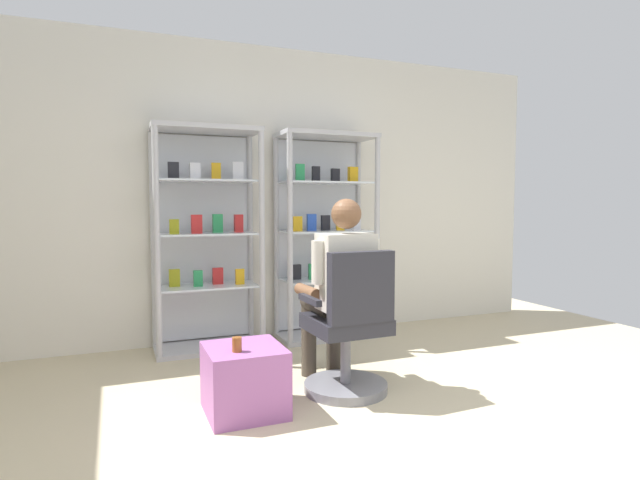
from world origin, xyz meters
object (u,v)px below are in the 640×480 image
display_cabinet_right (324,235)px  tea_glass (237,344)px  display_cabinet_left (206,237)px  office_chair (350,335)px  storage_crate (244,380)px  seated_shopkeeper (339,284)px

display_cabinet_right → tea_glass: bearing=-127.1°
display_cabinet_left → office_chair: display_cabinet_left is taller
display_cabinet_left → display_cabinet_right: same height
tea_glass → display_cabinet_right: bearing=52.9°
office_chair → storage_crate: office_chair is taller
display_cabinet_left → display_cabinet_right: size_ratio=1.00×
seated_shopkeeper → storage_crate: (-0.71, -0.20, -0.51)m
office_chair → seated_shopkeeper: (-0.01, 0.16, 0.32)m
seated_shopkeeper → tea_glass: 0.86m
storage_crate → tea_glass: bearing=-126.1°
display_cabinet_left → seated_shopkeeper: size_ratio=1.47×
display_cabinet_left → display_cabinet_right: 1.10m
office_chair → display_cabinet_left: bearing=115.0°
seated_shopkeeper → storage_crate: bearing=-164.3°
display_cabinet_right → tea_glass: (-1.20, -1.58, -0.52)m
seated_shopkeeper → display_cabinet_left: bearing=117.5°
storage_crate → tea_glass: 0.26m
office_chair → storage_crate: bearing=-177.2°
office_chair → seated_shopkeeper: bearing=92.0°
office_chair → storage_crate: (-0.71, -0.04, -0.19)m
display_cabinet_left → seated_shopkeeper: display_cabinet_left is taller
seated_shopkeeper → storage_crate: size_ratio=2.77×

